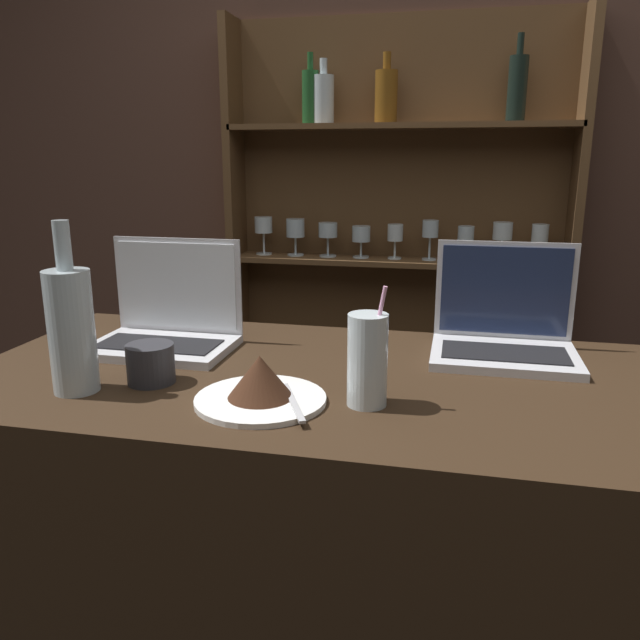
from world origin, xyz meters
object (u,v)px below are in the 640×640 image
object	(u,v)px
laptop_near	(167,323)
laptop_far	(504,331)
cake_plate	(260,385)
coffee_cup	(151,364)
water_glass	(367,360)
wine_bottle_clear	(71,328)

from	to	relation	value
laptop_near	laptop_far	xyz separation A→B (m)	(0.73, 0.10, -0.00)
cake_plate	coffee_cup	size ratio (longest dim) A/B	2.56
water_glass	coffee_cup	distance (m)	0.41
laptop_near	coffee_cup	xyz separation A→B (m)	(0.07, -0.22, -0.02)
wine_bottle_clear	coffee_cup	xyz separation A→B (m)	(0.11, 0.07, -0.08)
cake_plate	water_glass	world-z (taller)	water_glass
coffee_cup	laptop_near	bearing A→B (deg)	108.10
cake_plate	coffee_cup	bearing A→B (deg)	167.70
laptop_near	laptop_far	bearing A→B (deg)	7.87
wine_bottle_clear	water_glass	bearing A→B (deg)	5.34
cake_plate	coffee_cup	xyz separation A→B (m)	(-0.23, 0.05, 0.00)
wine_bottle_clear	laptop_far	bearing A→B (deg)	27.05
water_glass	laptop_far	bearing A→B (deg)	54.53
coffee_cup	laptop_far	bearing A→B (deg)	26.25
laptop_far	coffee_cup	bearing A→B (deg)	-153.75
laptop_far	cake_plate	world-z (taller)	laptop_far
laptop_far	coffee_cup	size ratio (longest dim) A/B	3.35
laptop_near	coffee_cup	distance (m)	0.24
laptop_far	coffee_cup	world-z (taller)	laptop_far
laptop_far	wine_bottle_clear	size ratio (longest dim) A/B	0.97
laptop_far	wine_bottle_clear	bearing A→B (deg)	-152.95
laptop_near	cake_plate	bearing A→B (deg)	-41.95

